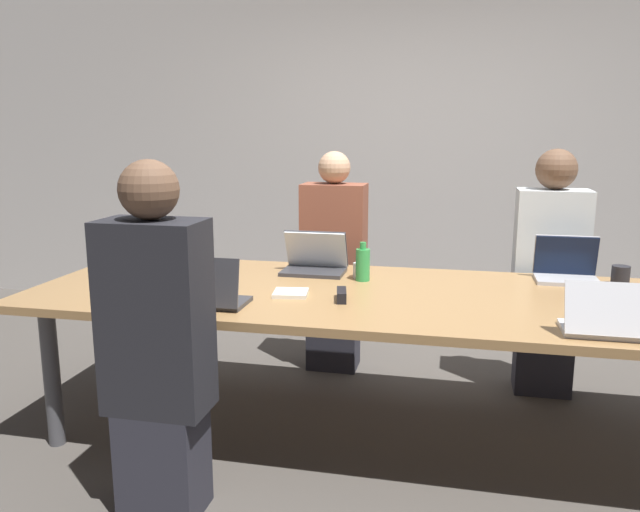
# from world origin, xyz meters

# --- Properties ---
(ground_plane) EXTENTS (24.00, 24.00, 0.00)m
(ground_plane) POSITION_xyz_m (0.00, 0.00, 0.00)
(ground_plane) COLOR #4C4742
(curtain_wall) EXTENTS (12.00, 0.06, 2.80)m
(curtain_wall) POSITION_xyz_m (0.00, 2.24, 1.40)
(curtain_wall) COLOR #BCB7B2
(curtain_wall) RESTS_ON ground_plane
(conference_table) EXTENTS (3.46, 1.21, 0.76)m
(conference_table) POSITION_xyz_m (0.00, 0.00, 0.70)
(conference_table) COLOR #9E7547
(conference_table) RESTS_ON ground_plane
(laptop_near_left) EXTENTS (0.36, 0.23, 0.24)m
(laptop_near_left) POSITION_xyz_m (-0.74, -0.41, 0.83)
(laptop_near_left) COLOR #333338
(laptop_near_left) RESTS_ON conference_table
(person_near_left) EXTENTS (0.40, 0.24, 1.43)m
(person_near_left) POSITION_xyz_m (-0.77, -0.82, 0.70)
(person_near_left) COLOR #2D2D38
(person_near_left) RESTS_ON ground_plane
(cup_near_left) EXTENTS (0.09, 0.09, 0.08)m
(cup_near_left) POSITION_xyz_m (-1.02, -0.39, 0.80)
(cup_near_left) COLOR red
(cup_near_left) RESTS_ON conference_table
(bottle_near_left) EXTENTS (0.08, 0.08, 0.24)m
(bottle_near_left) POSITION_xyz_m (-1.01, -0.25, 0.86)
(bottle_near_left) COLOR #ADD1E0
(bottle_near_left) RESTS_ON conference_table
(laptop_near_right) EXTENTS (0.35, 0.22, 0.22)m
(laptop_near_right) POSITION_xyz_m (0.95, -0.45, 0.82)
(laptop_near_right) COLOR silver
(laptop_near_right) RESTS_ON conference_table
(laptop_far_right) EXTENTS (0.32, 0.23, 0.23)m
(laptop_far_right) POSITION_xyz_m (0.93, 0.47, 0.83)
(laptop_far_right) COLOR #B7B7BC
(laptop_far_right) RESTS_ON conference_table
(person_far_right) EXTENTS (0.40, 0.24, 1.44)m
(person_far_right) POSITION_xyz_m (0.89, 0.79, 0.70)
(person_far_right) COLOR #2D2D38
(person_far_right) RESTS_ON ground_plane
(cup_far_right) EXTENTS (0.09, 0.09, 0.10)m
(cup_far_right) POSITION_xyz_m (1.19, 0.43, 0.81)
(cup_far_right) COLOR #232328
(cup_far_right) RESTS_ON conference_table
(laptop_far_midleft) EXTENTS (0.35, 0.24, 0.23)m
(laptop_far_midleft) POSITION_xyz_m (-0.41, 0.37, 0.83)
(laptop_far_midleft) COLOR #333338
(laptop_far_midleft) RESTS_ON conference_table
(person_far_midleft) EXTENTS (0.40, 0.24, 1.41)m
(person_far_midleft) POSITION_xyz_m (-0.40, 0.89, 0.68)
(person_far_midleft) COLOR #2D2D38
(person_far_midleft) RESTS_ON ground_plane
(cup_far_midleft) EXTENTS (0.08, 0.08, 0.08)m
(cup_far_midleft) POSITION_xyz_m (-0.14, 0.30, 0.80)
(cup_far_midleft) COLOR white
(cup_far_midleft) RESTS_ON conference_table
(bottle_far_midleft) EXTENTS (0.08, 0.08, 0.21)m
(bottle_far_midleft) POSITION_xyz_m (-0.12, 0.24, 0.85)
(bottle_far_midleft) COLOR green
(bottle_far_midleft) RESTS_ON conference_table
(stapler) EXTENTS (0.07, 0.16, 0.05)m
(stapler) POSITION_xyz_m (-0.16, -0.17, 0.78)
(stapler) COLOR black
(stapler) RESTS_ON conference_table
(notebook) EXTENTS (0.18, 0.18, 0.02)m
(notebook) POSITION_xyz_m (-0.41, -0.14, 0.77)
(notebook) COLOR silver
(notebook) RESTS_ON conference_table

